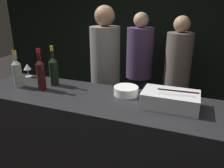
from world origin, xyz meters
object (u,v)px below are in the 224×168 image
at_px(wine_glass, 27,67).
at_px(champagne_bottle, 54,70).
at_px(red_wine_bottle_tall, 41,73).
at_px(person_grey_polo, 139,66).
at_px(bowl_white, 126,90).
at_px(person_blond_tee, 105,79).
at_px(rose_wine_bottle, 17,72).
at_px(ice_bin_with_bottles, 171,99).
at_px(person_in_hoodie, 177,73).

distance_m(wine_glass, champagne_bottle, 0.42).
bearing_deg(red_wine_bottle_tall, person_grey_polo, 73.29).
distance_m(bowl_white, person_blond_tee, 0.67).
relative_size(rose_wine_bottle, red_wine_bottle_tall, 0.92).
relative_size(champagne_bottle, person_blond_tee, 0.20).
relative_size(person_blond_tee, person_grey_polo, 1.05).
xyz_separation_m(ice_bin_with_bottles, champagne_bottle, (-1.07, 0.09, 0.08)).
distance_m(ice_bin_with_bottles, person_blond_tee, 1.01).
bearing_deg(person_grey_polo, red_wine_bottle_tall, 145.08).
bearing_deg(person_blond_tee, bowl_white, -140.34).
xyz_separation_m(red_wine_bottle_tall, person_in_hoodie, (1.03, 1.49, -0.30)).
bearing_deg(rose_wine_bottle, red_wine_bottle_tall, 4.11).
relative_size(champagne_bottle, person_in_hoodie, 0.22).
xyz_separation_m(ice_bin_with_bottles, person_in_hoodie, (-0.08, 1.44, -0.21)).
height_order(wine_glass, rose_wine_bottle, rose_wine_bottle).
height_order(rose_wine_bottle, champagne_bottle, champagne_bottle).
bearing_deg(person_blond_tee, person_in_hoodie, -39.49).
bearing_deg(wine_glass, bowl_white, -4.97).
relative_size(red_wine_bottle_tall, person_in_hoodie, 0.22).
height_order(rose_wine_bottle, person_grey_polo, person_grey_polo).
bearing_deg(bowl_white, person_in_hoodie, 77.36).
relative_size(ice_bin_with_bottles, person_in_hoodie, 0.24).
bearing_deg(ice_bin_with_bottles, rose_wine_bottle, -177.23).
relative_size(bowl_white, person_blond_tee, 0.11).
distance_m(wine_glass, red_wine_bottle_tall, 0.45).
distance_m(person_in_hoodie, person_grey_polo, 0.56).
relative_size(bowl_white, wine_glass, 1.48).
distance_m(champagne_bottle, red_wine_bottle_tall, 0.14).
xyz_separation_m(champagne_bottle, person_grey_polo, (0.44, 1.45, -0.29)).
distance_m(rose_wine_bottle, person_grey_polo, 1.79).
height_order(bowl_white, person_blond_tee, person_blond_tee).
relative_size(wine_glass, rose_wine_bottle, 0.41).
height_order(ice_bin_with_bottles, wine_glass, wine_glass).
distance_m(champagne_bottle, person_blond_tee, 0.64).
distance_m(ice_bin_with_bottles, champagne_bottle, 1.08).
relative_size(wine_glass, person_blond_tee, 0.08).
bearing_deg(wine_glass, champagne_bottle, -15.17).
bearing_deg(bowl_white, rose_wine_bottle, -170.13).
bearing_deg(ice_bin_with_bottles, person_in_hoodie, 93.15).
bearing_deg(person_grey_polo, champagne_bottle, 144.81).
xyz_separation_m(wine_glass, rose_wine_bottle, (0.13, -0.27, 0.04)).
distance_m(red_wine_bottle_tall, person_grey_polo, 1.69).
bearing_deg(red_wine_bottle_tall, person_in_hoodie, 55.27).
relative_size(rose_wine_bottle, person_in_hoodie, 0.20).
relative_size(bowl_white, person_in_hoodie, 0.12).
bearing_deg(person_in_hoodie, champagne_bottle, 29.89).
height_order(bowl_white, wine_glass, wine_glass).
xyz_separation_m(person_in_hoodie, person_grey_polo, (-0.55, 0.11, 0.01)).
relative_size(ice_bin_with_bottles, person_grey_polo, 0.24).
bearing_deg(ice_bin_with_bottles, red_wine_bottle_tall, -177.53).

